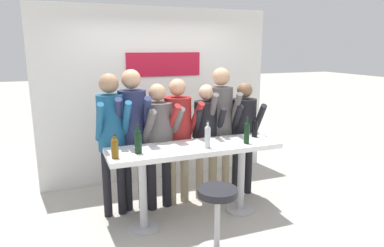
# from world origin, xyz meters

# --- Properties ---
(ground_plane) EXTENTS (40.00, 40.00, 0.00)m
(ground_plane) POSITION_xyz_m (0.00, 0.00, 0.00)
(ground_plane) COLOR #B2ADA3
(back_wall) EXTENTS (3.66, 0.12, 2.68)m
(back_wall) POSITION_xyz_m (0.00, 1.57, 1.34)
(back_wall) COLOR silver
(back_wall) RESTS_ON ground_plane
(tasting_table) EXTENTS (2.06, 0.59, 0.94)m
(tasting_table) POSITION_xyz_m (0.00, 0.00, 0.79)
(tasting_table) COLOR white
(tasting_table) RESTS_ON ground_plane
(bar_stool) EXTENTS (0.42, 0.42, 0.71)m
(bar_stool) POSITION_xyz_m (-0.05, -0.75, 0.48)
(bar_stool) COLOR #B2B2B7
(bar_stool) RESTS_ON ground_plane
(person_far_left) EXTENTS (0.39, 0.53, 1.79)m
(person_far_left) POSITION_xyz_m (-0.90, 0.46, 1.13)
(person_far_left) COLOR black
(person_far_left) RESTS_ON ground_plane
(person_left) EXTENTS (0.47, 0.59, 1.82)m
(person_left) POSITION_xyz_m (-0.62, 0.52, 1.14)
(person_left) COLOR black
(person_left) RESTS_ON ground_plane
(person_center_left) EXTENTS (0.50, 0.58, 1.64)m
(person_center_left) POSITION_xyz_m (-0.32, 0.45, 1.01)
(person_center_left) COLOR black
(person_center_left) RESTS_ON ground_plane
(person_center) EXTENTS (0.48, 0.59, 1.69)m
(person_center) POSITION_xyz_m (-0.03, 0.50, 1.05)
(person_center) COLOR gray
(person_center) RESTS_ON ground_plane
(person_center_right) EXTENTS (0.45, 0.55, 1.60)m
(person_center_right) POSITION_xyz_m (0.37, 0.51, 0.99)
(person_center_right) COLOR gray
(person_center_right) RESTS_ON ground_plane
(person_right) EXTENTS (0.45, 0.59, 1.82)m
(person_right) POSITION_xyz_m (0.57, 0.49, 1.15)
(person_right) COLOR gray
(person_right) RESTS_ON ground_plane
(person_far_right) EXTENTS (0.46, 0.55, 1.61)m
(person_far_right) POSITION_xyz_m (0.92, 0.46, 1.00)
(person_far_right) COLOR black
(person_far_right) RESTS_ON ground_plane
(wine_bottle_0) EXTENTS (0.07, 0.07, 0.32)m
(wine_bottle_0) POSITION_xyz_m (0.11, -0.13, 1.09)
(wine_bottle_0) COLOR #B7BCC1
(wine_bottle_0) RESTS_ON tasting_table
(wine_bottle_1) EXTENTS (0.08, 0.08, 0.26)m
(wine_bottle_1) POSITION_xyz_m (-0.95, -0.13, 1.07)
(wine_bottle_1) COLOR brown
(wine_bottle_1) RESTS_ON tasting_table
(wine_bottle_2) EXTENTS (0.07, 0.07, 0.33)m
(wine_bottle_2) POSITION_xyz_m (0.62, -0.13, 1.09)
(wine_bottle_2) COLOR black
(wine_bottle_2) RESTS_ON tasting_table
(wine_bottle_3) EXTENTS (0.08, 0.08, 0.32)m
(wine_bottle_3) POSITION_xyz_m (-0.68, -0.05, 1.09)
(wine_bottle_3) COLOR black
(wine_bottle_3) RESTS_ON tasting_table
(wine_bottle_4) EXTENTS (0.07, 0.07, 0.27)m
(wine_bottle_4) POSITION_xyz_m (0.88, 0.10, 1.07)
(wine_bottle_4) COLOR black
(wine_bottle_4) RESTS_ON tasting_table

